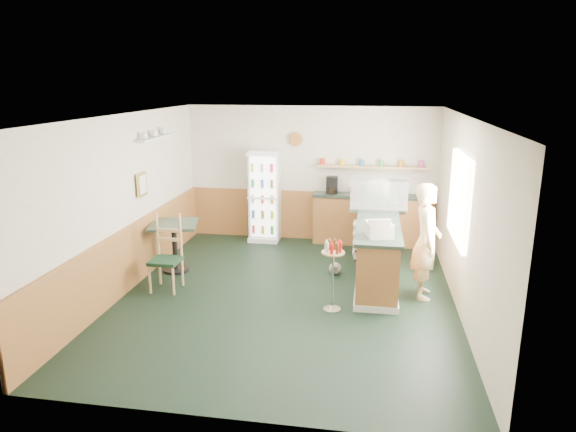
% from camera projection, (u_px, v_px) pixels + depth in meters
% --- Properties ---
extents(ground, '(6.00, 6.00, 0.00)m').
position_uv_depth(ground, '(286.00, 296.00, 7.83)').
color(ground, black).
rests_on(ground, ground).
extents(room_envelope, '(5.04, 6.02, 2.72)m').
position_uv_depth(room_envelope, '(280.00, 188.00, 8.17)').
color(room_envelope, beige).
rests_on(room_envelope, ground).
extents(service_counter, '(0.68, 3.01, 1.01)m').
position_uv_depth(service_counter, '(377.00, 249.00, 8.52)').
color(service_counter, brown).
rests_on(service_counter, ground).
extents(back_counter, '(2.24, 0.42, 1.69)m').
position_uv_depth(back_counter, '(368.00, 217.00, 10.17)').
color(back_counter, brown).
rests_on(back_counter, ground).
extents(drinks_fridge, '(0.61, 0.53, 1.84)m').
position_uv_depth(drinks_fridge, '(265.00, 196.00, 10.34)').
color(drinks_fridge, white).
rests_on(drinks_fridge, ground).
extents(display_case, '(0.97, 0.51, 0.55)m').
position_uv_depth(display_case, '(379.00, 195.00, 8.78)').
color(display_case, silver).
rests_on(display_case, service_counter).
extents(cash_register, '(0.43, 0.44, 0.20)m').
position_uv_depth(cash_register, '(379.00, 229.00, 7.35)').
color(cash_register, beige).
rests_on(cash_register, service_counter).
extents(shopkeeper, '(0.43, 0.59, 1.75)m').
position_uv_depth(shopkeeper, '(426.00, 241.00, 7.58)').
color(shopkeeper, tan).
rests_on(shopkeeper, ground).
extents(condiment_stand, '(0.33, 0.33, 1.02)m').
position_uv_depth(condiment_stand, '(333.00, 265.00, 7.17)').
color(condiment_stand, silver).
rests_on(condiment_stand, ground).
extents(newspaper_rack, '(0.09, 0.40, 0.64)m').
position_uv_depth(newspaper_rack, '(356.00, 240.00, 8.72)').
color(newspaper_rack, black).
rests_on(newspaper_rack, ground).
extents(cafe_table, '(0.94, 0.94, 0.85)m').
position_uv_depth(cafe_table, '(174.00, 237.00, 8.70)').
color(cafe_table, black).
rests_on(cafe_table, ground).
extents(cafe_chair, '(0.45, 0.45, 1.19)m').
position_uv_depth(cafe_chair, '(167.00, 250.00, 7.99)').
color(cafe_chair, black).
rests_on(cafe_chair, ground).
extents(dog_doorstop, '(0.21, 0.27, 0.25)m').
position_uv_depth(dog_doorstop, '(335.00, 268.00, 8.64)').
color(dog_doorstop, gray).
rests_on(dog_doorstop, ground).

